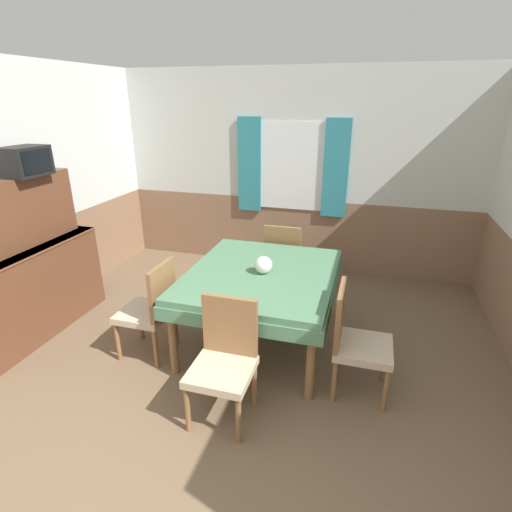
% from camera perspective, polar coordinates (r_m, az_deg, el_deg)
% --- Properties ---
extents(wall_back, '(5.11, 0.10, 2.60)m').
position_cam_1_polar(wall_back, '(5.39, 5.44, 11.74)').
color(wall_back, silver).
rests_on(wall_back, ground_plane).
extents(wall_left, '(0.05, 4.61, 2.60)m').
position_cam_1_polar(wall_left, '(4.67, -30.95, 7.17)').
color(wall_left, silver).
rests_on(wall_left, ground_plane).
extents(dining_table, '(1.36, 1.57, 0.74)m').
position_cam_1_polar(dining_table, '(3.72, 0.79, -3.68)').
color(dining_table, '#4C7A56').
rests_on(dining_table, ground_plane).
extents(chair_left_near, '(0.44, 0.44, 0.91)m').
position_cam_1_polar(chair_left_near, '(3.72, -14.70, -7.11)').
color(chair_left_near, brown).
rests_on(chair_left_near, ground_plane).
extents(chair_right_near, '(0.44, 0.44, 0.91)m').
position_cam_1_polar(chair_right_near, '(3.27, 13.92, -11.38)').
color(chair_right_near, brown).
rests_on(chair_right_near, ground_plane).
extents(chair_head_window, '(0.44, 0.44, 0.91)m').
position_cam_1_polar(chair_head_window, '(4.67, 4.05, -0.35)').
color(chair_head_window, brown).
rests_on(chair_head_window, ground_plane).
extents(chair_head_near, '(0.44, 0.44, 0.91)m').
position_cam_1_polar(chair_head_near, '(2.98, -4.52, -14.29)').
color(chair_head_near, brown).
rests_on(chair_head_near, ground_plane).
extents(sideboard, '(0.46, 1.51, 1.55)m').
position_cam_1_polar(sideboard, '(4.48, -29.75, -1.86)').
color(sideboard, brown).
rests_on(sideboard, ground_plane).
extents(tv, '(0.29, 0.41, 0.27)m').
position_cam_1_polar(tv, '(4.34, -30.11, 11.62)').
color(tv, black).
rests_on(tv, sideboard).
extents(vase, '(0.16, 0.16, 0.16)m').
position_cam_1_polar(vase, '(3.62, 1.07, -1.28)').
color(vase, silver).
rests_on(vase, dining_table).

